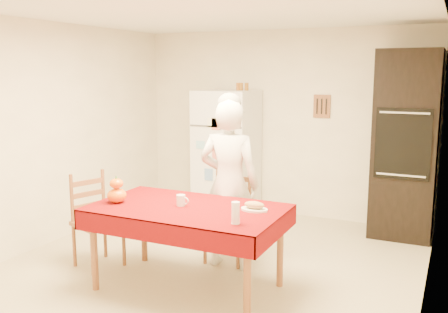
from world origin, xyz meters
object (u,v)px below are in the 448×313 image
Objects in this scene: refrigerator at (227,153)px; bread_plate at (254,209)px; coffee_mug at (181,200)px; dining_table at (188,214)px; chair_far at (230,212)px; seated_woman at (229,184)px; pumpkin_lower at (117,195)px; chair_left at (94,216)px; oven_cabinet at (405,145)px; wine_glass at (236,213)px.

bread_plate is (1.28, -2.19, -0.08)m from refrigerator.
dining_table is at bearing -3.46° from coffee_mug.
dining_table is (0.70, -2.33, -0.16)m from refrigerator.
refrigerator is 1.71m from chair_far.
seated_woman is 1.10m from pumpkin_lower.
chair_far is at bearing -39.13° from chair_left.
dining_table is 1.15m from chair_left.
chair_far is 9.50× the size of coffee_mug.
seated_woman is (0.81, -1.69, -0.01)m from refrigerator.
chair_left reaches higher than coffee_mug.
refrigerator reaches higher than bread_plate.
seated_woman is 9.57× the size of pumpkin_lower.
chair_far is (-1.55, -1.55, -0.59)m from oven_cabinet.
chair_far is at bearing 128.58° from bread_plate.
seated_woman is at bearing 117.42° from wine_glass.
seated_woman reaches higher than chair_far.
coffee_mug reaches higher than dining_table.
dining_table is at bearing -73.35° from refrigerator.
pumpkin_lower is 1.27m from bread_plate.
oven_cabinet reaches higher than refrigerator.
seated_woman is (0.08, -0.19, 0.34)m from chair_far.
dining_table is 17.00× the size of coffee_mug.
bread_plate is (1.24, 0.29, -0.06)m from pumpkin_lower.
chair_left reaches higher than wine_glass.
chair_left is at bearing 18.25° from seated_woman.
coffee_mug is (-0.07, 0.00, 0.12)m from dining_table.
refrigerator is 2.31m from chair_left.
refrigerator is at bearing 116.27° from wine_glass.
chair_far is at bearing 116.68° from wine_glass.
seated_woman reaches higher than wine_glass.
refrigerator is 17.00× the size of coffee_mug.
chair_left is (-2.71, -2.29, -0.59)m from oven_cabinet.
wine_glass is at bearing -83.27° from chair_left.
refrigerator is 9.66× the size of wine_glass.
coffee_mug is at bearing -124.79° from oven_cabinet.
pumpkin_lower is (-0.59, -0.15, 0.02)m from coffee_mug.
pumpkin_lower is (-0.69, -0.97, 0.32)m from chair_far.
dining_table is 9.64× the size of pumpkin_lower.
wine_glass reaches higher than dining_table.
refrigerator is 7.08× the size of bread_plate.
refrigerator is 1.00× the size of dining_table.
chair_far reaches higher than wine_glass.
chair_left is 0.62m from pumpkin_lower.
oven_cabinet is at bearing 41.86° from chair_far.
oven_cabinet is at bearing 55.21° from coffee_mug.
wine_glass is (0.47, -0.91, 0.01)m from seated_woman.
dining_table is 0.67m from wine_glass.
chair_left is 9.50× the size of coffee_mug.
chair_far is 0.39m from seated_woman.
chair_left is at bearing -100.95° from refrigerator.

